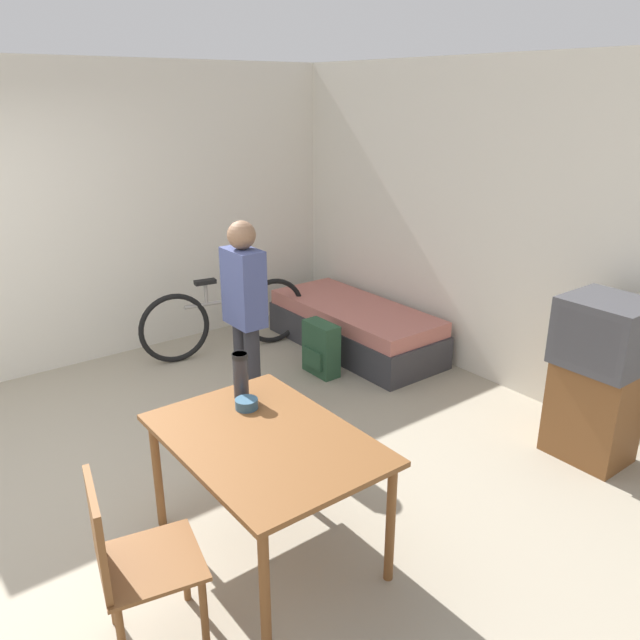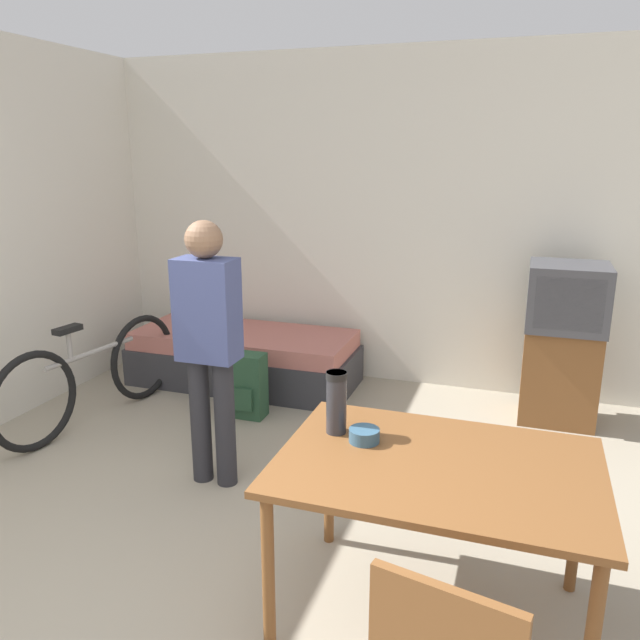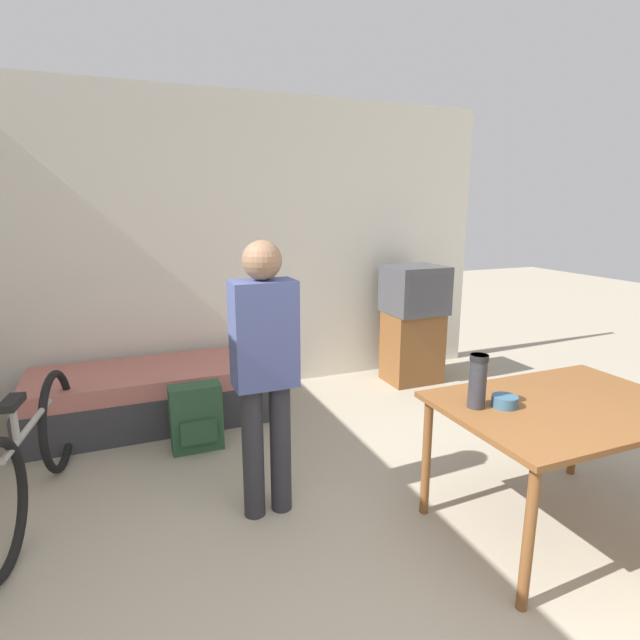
% 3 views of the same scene
% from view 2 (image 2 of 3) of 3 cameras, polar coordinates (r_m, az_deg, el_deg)
% --- Properties ---
extents(wall_back, '(5.21, 0.06, 2.70)m').
position_cam_2_polar(wall_back, '(5.26, 3.06, 9.04)').
color(wall_back, silver).
rests_on(wall_back, ground_plane).
extents(daybed, '(1.87, 0.78, 0.45)m').
position_cam_2_polar(daybed, '(5.32, -6.91, -3.43)').
color(daybed, '#333338').
rests_on(daybed, ground_plane).
extents(tv, '(0.53, 0.50, 1.16)m').
position_cam_2_polar(tv, '(4.76, 21.33, -1.70)').
color(tv, brown).
rests_on(tv, ground_plane).
extents(dining_table, '(1.26, 0.88, 0.73)m').
position_cam_2_polar(dining_table, '(2.60, 10.63, -14.21)').
color(dining_table, brown).
rests_on(dining_table, ground_plane).
extents(bicycle, '(0.31, 1.68, 0.76)m').
position_cam_2_polar(bicycle, '(4.79, -20.01, -4.82)').
color(bicycle, black).
rests_on(bicycle, ground_plane).
extents(person_standing, '(0.34, 0.21, 1.56)m').
position_cam_2_polar(person_standing, '(3.57, -10.15, -1.59)').
color(person_standing, '#28282D').
rests_on(person_standing, ground_plane).
extents(thermos_flask, '(0.09, 0.09, 0.28)m').
position_cam_2_polar(thermos_flask, '(2.71, 1.51, -7.29)').
color(thermos_flask, '#2D2D33').
rests_on(thermos_flask, dining_table).
extents(mate_bowl, '(0.13, 0.13, 0.06)m').
position_cam_2_polar(mate_bowl, '(2.68, 4.07, -10.47)').
color(mate_bowl, '#335670').
rests_on(mate_bowl, dining_table).
extents(backpack, '(0.36, 0.20, 0.49)m').
position_cam_2_polar(backpack, '(4.67, -7.21, -5.92)').
color(backpack, '#284C33').
rests_on(backpack, ground_plane).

